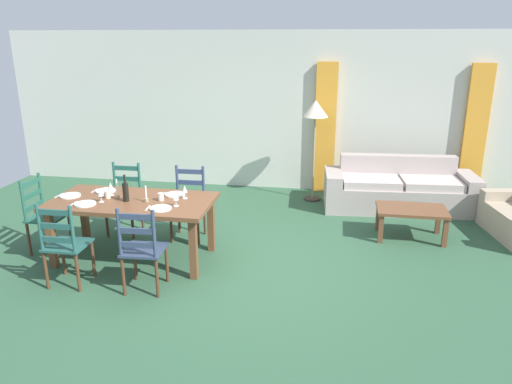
{
  "coord_description": "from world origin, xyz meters",
  "views": [
    {
      "loc": [
        1.09,
        -4.97,
        2.55
      ],
      "look_at": [
        0.15,
        0.58,
        0.75
      ],
      "focal_mm": 33.62,
      "sensor_mm": 36.0,
      "label": 1
    }
  ],
  "objects": [
    {
      "name": "couch",
      "position": [
        2.09,
        2.46,
        0.29
      ],
      "size": [
        2.33,
        0.96,
        0.8
      ],
      "color": "#AD9E98",
      "rests_on": "ground_plane"
    },
    {
      "name": "coffee_cup_secondary",
      "position": [
        -1.55,
        0.05,
        0.8
      ],
      "size": [
        0.07,
        0.07,
        0.09
      ],
      "primitive_type": "cylinder",
      "color": "beige",
      "rests_on": "dining_table"
    },
    {
      "name": "dining_chair_far_left",
      "position": [
        -1.7,
        0.82,
        0.48
      ],
      "size": [
        0.42,
        0.41,
        0.96
      ],
      "color": "#235C4E",
      "rests_on": "ground_plane"
    },
    {
      "name": "ground_plane",
      "position": [
        0.0,
        0.0,
        -0.01
      ],
      "size": [
        9.6,
        9.6,
        0.02
      ],
      "primitive_type": "cube",
      "color": "#2F563B"
    },
    {
      "name": "dining_table",
      "position": [
        -1.25,
        0.04,
        0.66
      ],
      "size": [
        1.9,
        0.96,
        0.75
      ],
      "color": "brown",
      "rests_on": "ground_plane"
    },
    {
      "name": "fork_near_right",
      "position": [
        -0.95,
        -0.21,
        0.75
      ],
      "size": [
        0.03,
        0.17,
        0.01
      ],
      "primitive_type": "cube",
      "rotation": [
        0.0,
        0.0,
        0.1
      ],
      "color": "silver",
      "rests_on": "dining_table"
    },
    {
      "name": "standing_lamp",
      "position": [
        0.75,
        2.64,
        1.41
      ],
      "size": [
        0.4,
        0.4,
        1.64
      ],
      "color": "#332D28",
      "rests_on": "ground_plane"
    },
    {
      "name": "curtain_panel_left",
      "position": [
        0.9,
        3.16,
        1.1
      ],
      "size": [
        0.35,
        0.08,
        2.2
      ],
      "primitive_type": "cube",
      "color": "orange",
      "rests_on": "ground_plane"
    },
    {
      "name": "wine_glass_far_left",
      "position": [
        -1.56,
        0.16,
        0.86
      ],
      "size": [
        0.06,
        0.06,
        0.16
      ],
      "color": "white",
      "rests_on": "dining_table"
    },
    {
      "name": "dinner_plate_far_left",
      "position": [
        -1.7,
        0.29,
        0.76
      ],
      "size": [
        0.24,
        0.24,
        0.02
      ],
      "primitive_type": "cylinder",
      "color": "white",
      "rests_on": "dining_table"
    },
    {
      "name": "dining_chair_near_left",
      "position": [
        -1.69,
        -0.71,
        0.48
      ],
      "size": [
        0.43,
        0.41,
        0.96
      ],
      "color": "#25544D",
      "rests_on": "ground_plane"
    },
    {
      "name": "dining_chair_near_right",
      "position": [
        -0.83,
        -0.7,
        0.48
      ],
      "size": [
        0.44,
        0.42,
        0.96
      ],
      "color": "#313E58",
      "rests_on": "ground_plane"
    },
    {
      "name": "dinner_plate_head_west",
      "position": [
        -2.03,
        0.04,
        0.76
      ],
      "size": [
        0.24,
        0.24,
        0.02
      ],
      "primitive_type": "cylinder",
      "color": "white",
      "rests_on": "dining_table"
    },
    {
      "name": "fork_far_right",
      "position": [
        -0.95,
        0.29,
        0.75
      ],
      "size": [
        0.02,
        0.17,
        0.01
      ],
      "primitive_type": "cube",
      "rotation": [
        0.0,
        0.0,
        0.04
      ],
      "color": "silver",
      "rests_on": "dining_table"
    },
    {
      "name": "fork_near_left",
      "position": [
        -1.85,
        -0.21,
        0.75
      ],
      "size": [
        0.02,
        0.17,
        0.01
      ],
      "primitive_type": "cube",
      "rotation": [
        0.0,
        0.0,
        -0.01
      ],
      "color": "silver",
      "rests_on": "dining_table"
    },
    {
      "name": "fork_far_left",
      "position": [
        -1.85,
        0.29,
        0.75
      ],
      "size": [
        0.02,
        0.17,
        0.01
      ],
      "primitive_type": "cube",
      "rotation": [
        0.0,
        0.0,
        -0.01
      ],
      "color": "silver",
      "rests_on": "dining_table"
    },
    {
      "name": "curtain_panel_right",
      "position": [
        3.3,
        3.16,
        1.1
      ],
      "size": [
        0.35,
        0.08,
        2.2
      ],
      "primitive_type": "cube",
      "color": "orange",
      "rests_on": "ground_plane"
    },
    {
      "name": "coffee_cup_primary",
      "position": [
        -0.9,
        0.07,
        0.8
      ],
      "size": [
        0.07,
        0.07,
        0.09
      ],
      "primitive_type": "cylinder",
      "color": "beige",
      "rests_on": "dining_table"
    },
    {
      "name": "candle_short",
      "position": [
        -1.05,
        -0.0,
        0.8
      ],
      "size": [
        0.05,
        0.05,
        0.19
      ],
      "color": "#998C66",
      "rests_on": "dining_table"
    },
    {
      "name": "wine_glass_near_right",
      "position": [
        -0.66,
        -0.09,
        0.86
      ],
      "size": [
        0.06,
        0.06,
        0.16
      ],
      "color": "white",
      "rests_on": "dining_table"
    },
    {
      "name": "wine_bottle",
      "position": [
        -1.29,
        -0.01,
        0.87
      ],
      "size": [
        0.07,
        0.07,
        0.32
      ],
      "color": "black",
      "rests_on": "dining_table"
    },
    {
      "name": "wall_far",
      "position": [
        0.0,
        3.3,
        1.35
      ],
      "size": [
        9.6,
        0.16,
        2.7
      ],
      "primitive_type": "cube",
      "color": "beige",
      "rests_on": "ground_plane"
    },
    {
      "name": "wine_glass_near_left",
      "position": [
        -1.56,
        -0.1,
        0.86
      ],
      "size": [
        0.06,
        0.06,
        0.16
      ],
      "color": "white",
      "rests_on": "dining_table"
    },
    {
      "name": "coffee_table",
      "position": [
        2.12,
        1.24,
        0.36
      ],
      "size": [
        0.9,
        0.56,
        0.42
      ],
      "color": "brown",
      "rests_on": "ground_plane"
    },
    {
      "name": "fork_head_west",
      "position": [
        -2.18,
        0.04,
        0.75
      ],
      "size": [
        0.02,
        0.17,
        0.01
      ],
      "primitive_type": "cube",
      "rotation": [
        0.0,
        0.0,
        -0.05
      ],
      "color": "silver",
      "rests_on": "dining_table"
    },
    {
      "name": "dining_chair_head_west",
      "position": [
        -2.44,
        0.07,
        0.48
      ],
      "size": [
        0.4,
        0.42,
        0.96
      ],
      "color": "#235846",
      "rests_on": "ground_plane"
    },
    {
      "name": "dinner_plate_near_right",
      "position": [
        -0.8,
        -0.21,
        0.76
      ],
      "size": [
        0.24,
        0.24,
        0.02
      ],
      "primitive_type": "cylinder",
      "color": "white",
      "rests_on": "dining_table"
    },
    {
      "name": "dinner_plate_far_right",
      "position": [
        -0.8,
        0.29,
        0.76
      ],
      "size": [
        0.24,
        0.24,
        0.02
      ],
      "primitive_type": "cylinder",
      "color": "white",
      "rests_on": "dining_table"
    },
    {
      "name": "candle_tall",
      "position": [
        -1.43,
        0.06,
        0.82
      ],
      "size": [
        0.05,
        0.05,
        0.24
      ],
      "color": "#998C66",
      "rests_on": "dining_table"
    },
    {
      "name": "dinner_plate_near_left",
      "position": [
        -1.7,
        -0.21,
        0.76
      ],
      "size": [
        0.24,
        0.24,
        0.02
      ],
      "primitive_type": "cylinder",
      "color": "white",
      "rests_on": "dining_table"
    },
    {
      "name": "wine_glass_far_right",
      "position": [
        -0.64,
        0.19,
        0.86
      ],
      "size": [
        0.06,
        0.06,
        0.16
      ],
      "color": "white",
      "rests_on": "dining_table"
    },
    {
      "name": "dining_chair_far_right",
      "position": [
        -0.8,
        0.79,
        0.48
      ],
      "size": [
        0.43,
        0.41,
        0.96
      ],
      "color": "navy",
      "rests_on": "ground_plane"
    }
  ]
}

